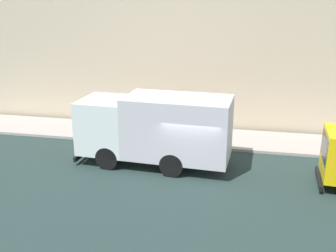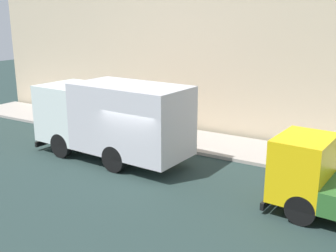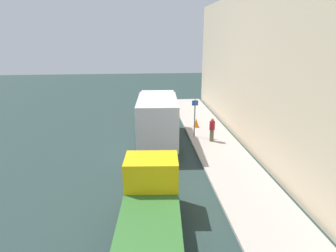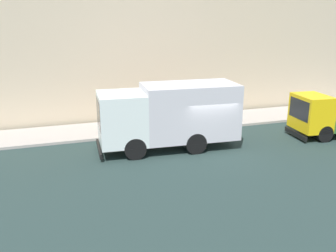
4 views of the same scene
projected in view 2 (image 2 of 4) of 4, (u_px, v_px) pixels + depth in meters
ground at (139, 172)px, 16.16m from camera, size 80.00×80.00×0.00m
sidewalk at (193, 140)px, 19.96m from camera, size 3.22×30.00×0.15m
building_facade at (214, 36)px, 20.41m from camera, size 0.50×30.00×10.04m
large_utility_truck at (112, 117)px, 17.15m from camera, size 2.92×7.26×3.33m
pedestrian_walking at (168, 120)px, 20.19m from camera, size 0.51×0.51×1.65m
traffic_cone_orange at (111, 123)px, 21.51m from camera, size 0.49×0.49×0.70m
street_sign_post at (138, 106)px, 19.67m from camera, size 0.44×0.08×2.74m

